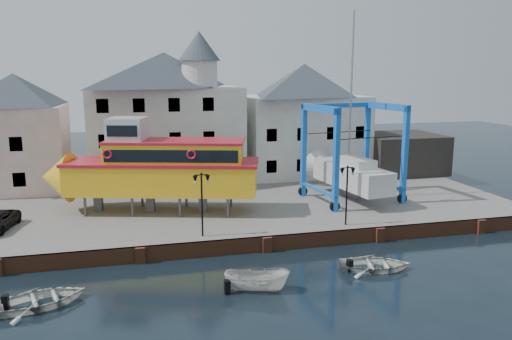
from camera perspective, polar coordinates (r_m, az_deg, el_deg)
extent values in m
plane|color=black|center=(32.79, 1.25, -9.31)|extent=(140.00, 140.00, 0.00)
cube|color=slate|center=(42.85, -2.58, -3.63)|extent=(44.00, 22.00, 1.00)
cube|color=brown|center=(32.72, 1.20, -8.42)|extent=(44.00, 0.25, 1.00)
cube|color=brown|center=(31.56, -13.09, -9.48)|extent=(0.60, 0.36, 1.00)
cube|color=brown|center=(32.57, 1.28, -8.52)|extent=(0.60, 0.36, 1.00)
cube|color=brown|center=(35.40, 13.98, -7.22)|extent=(0.60, 0.36, 1.00)
cube|color=brown|center=(39.67, 24.32, -5.89)|extent=(0.60, 0.36, 1.00)
cube|color=#C4A290|center=(49.12, -25.44, 2.26)|extent=(8.00, 7.00, 7.50)
pyramid|color=#373E47|center=(48.67, -25.95, 8.26)|extent=(8.00, 7.00, 2.80)
cube|color=black|center=(46.04, -25.43, -1.00)|extent=(1.00, 0.08, 1.20)
cube|color=black|center=(45.55, -25.75, 2.69)|extent=(1.00, 0.08, 1.20)
cube|color=beige|center=(48.59, -10.19, 3.99)|extent=(14.00, 8.00, 9.00)
pyramid|color=#373E47|center=(48.21, -10.45, 11.20)|extent=(14.00, 8.00, 3.20)
cube|color=black|center=(45.12, -16.71, -0.60)|extent=(1.00, 0.08, 1.20)
cube|color=black|center=(45.06, -12.90, -0.42)|extent=(1.00, 0.08, 1.20)
cube|color=black|center=(45.19, -9.10, -0.24)|extent=(1.00, 0.08, 1.20)
cube|color=black|center=(45.52, -5.33, -0.06)|extent=(1.00, 0.08, 1.20)
cube|color=black|center=(44.62, -16.93, 3.17)|extent=(1.00, 0.08, 1.20)
cube|color=black|center=(44.56, -13.07, 3.36)|extent=(1.00, 0.08, 1.20)
cube|color=black|center=(44.69, -9.22, 3.53)|extent=(1.00, 0.08, 1.20)
cube|color=black|center=(45.03, -5.40, 3.68)|extent=(1.00, 0.08, 1.20)
cube|color=black|center=(44.32, -17.15, 7.01)|extent=(1.00, 0.08, 1.20)
cube|color=black|center=(44.26, -13.24, 7.20)|extent=(1.00, 0.08, 1.20)
cube|color=black|center=(44.39, -9.34, 7.36)|extent=(1.00, 0.08, 1.20)
cube|color=black|center=(44.73, -5.48, 7.49)|extent=(1.00, 0.08, 1.20)
cylinder|color=beige|center=(46.11, -6.45, 10.82)|extent=(3.20, 3.20, 2.40)
cone|color=#373E47|center=(46.16, -6.53, 13.92)|extent=(3.80, 3.80, 2.60)
cube|color=beige|center=(51.93, 5.42, 4.03)|extent=(12.00, 8.00, 8.00)
pyramid|color=#373E47|center=(51.52, 5.54, 10.22)|extent=(12.00, 8.00, 3.20)
cube|color=black|center=(47.24, 1.79, 0.40)|extent=(1.00, 0.08, 1.20)
cube|color=black|center=(48.12, 5.23, 0.56)|extent=(1.00, 0.08, 1.20)
cube|color=black|center=(49.17, 8.54, 0.71)|extent=(1.00, 0.08, 1.20)
cube|color=black|center=(50.38, 11.70, 0.85)|extent=(1.00, 0.08, 1.20)
cube|color=black|center=(46.76, 1.81, 4.01)|extent=(1.00, 0.08, 1.20)
cube|color=black|center=(47.65, 5.29, 4.10)|extent=(1.00, 0.08, 1.20)
cube|color=black|center=(48.71, 8.64, 4.18)|extent=(1.00, 0.08, 1.20)
cube|color=black|center=(49.93, 11.83, 4.24)|extent=(1.00, 0.08, 1.20)
cube|color=black|center=(54.56, 16.06, 1.86)|extent=(8.00, 7.00, 4.00)
cylinder|color=black|center=(32.23, -6.19, -4.13)|extent=(0.12, 0.12, 4.00)
cube|color=black|center=(31.75, -6.27, -0.56)|extent=(0.90, 0.06, 0.06)
sphere|color=black|center=(31.74, -6.27, -0.44)|extent=(0.16, 0.16, 0.16)
cone|color=black|center=(31.76, -6.97, -1.08)|extent=(0.32, 0.32, 0.45)
sphere|color=silver|center=(31.80, -6.96, -1.39)|extent=(0.18, 0.18, 0.18)
cone|color=black|center=(31.86, -5.54, -1.00)|extent=(0.32, 0.32, 0.45)
sphere|color=silver|center=(31.90, -5.54, -1.32)|extent=(0.18, 0.18, 0.18)
cylinder|color=black|center=(34.92, 10.31, -3.04)|extent=(0.12, 0.12, 4.00)
cube|color=black|center=(34.48, 10.43, 0.26)|extent=(0.90, 0.06, 0.06)
sphere|color=black|center=(34.46, 10.44, 0.38)|extent=(0.16, 0.16, 0.16)
cone|color=black|center=(34.37, 9.81, -0.21)|extent=(0.32, 0.32, 0.45)
sphere|color=silver|center=(34.41, 9.80, -0.50)|extent=(0.18, 0.18, 0.18)
cone|color=black|center=(34.69, 11.02, -0.15)|extent=(0.32, 0.32, 0.45)
sphere|color=silver|center=(34.73, 11.01, -0.44)|extent=(0.18, 0.18, 0.18)
cylinder|color=#59595E|center=(38.84, -18.95, -3.92)|extent=(0.25, 0.25, 1.50)
cylinder|color=#59595E|center=(41.39, -17.59, -2.92)|extent=(0.25, 0.25, 1.50)
cylinder|color=#59595E|center=(37.74, -13.95, -4.07)|extent=(0.25, 0.25, 1.50)
cylinder|color=#59595E|center=(40.36, -12.88, -3.02)|extent=(0.25, 0.25, 1.50)
cylinder|color=#59595E|center=(36.95, -8.69, -4.19)|extent=(0.25, 0.25, 1.50)
cylinder|color=#59595E|center=(39.61, -7.96, -3.11)|extent=(0.25, 0.25, 1.50)
cylinder|color=#59595E|center=(36.47, -3.25, -4.28)|extent=(0.25, 0.25, 1.50)
cylinder|color=#59595E|center=(39.17, -2.89, -3.18)|extent=(0.25, 0.25, 1.50)
cube|color=#59595E|center=(39.94, -17.57, -3.42)|extent=(0.71, 0.65, 1.50)
cube|color=#59595E|center=(38.80, -11.97, -3.56)|extent=(0.71, 0.65, 1.50)
cube|color=#59595E|center=(38.04, -6.08, -3.67)|extent=(0.71, 0.65, 1.50)
cube|color=yellow|center=(38.14, -10.62, -0.90)|extent=(14.54, 7.47, 2.21)
cone|color=yellow|center=(40.67, -21.86, -0.77)|extent=(3.16, 4.26, 3.81)
cube|color=red|center=(37.91, -10.68, 0.88)|extent=(14.87, 7.71, 0.22)
cube|color=yellow|center=(37.58, -9.23, 1.93)|extent=(10.57, 6.00, 1.60)
cube|color=black|center=(35.90, -9.76, 1.55)|extent=(9.28, 2.67, 0.90)
cube|color=black|center=(39.26, -8.75, 2.41)|extent=(9.28, 2.67, 0.90)
cube|color=red|center=(37.45, -9.27, 3.27)|extent=(10.79, 6.15, 0.18)
cube|color=silver|center=(38.18, -14.50, 4.46)|extent=(3.21, 3.21, 1.82)
cube|color=black|center=(36.90, -15.08, 4.32)|extent=(2.12, 0.65, 0.80)
torus|color=red|center=(37.00, -16.64, 1.76)|extent=(0.71, 0.33, 0.70)
torus|color=red|center=(35.55, -7.40, 1.77)|extent=(0.71, 0.33, 0.70)
cube|color=blue|center=(37.71, 9.15, 1.03)|extent=(0.45, 0.45, 7.82)
cylinder|color=black|center=(38.49, 8.99, -4.13)|extent=(0.81, 0.39, 0.78)
cube|color=blue|center=(42.15, 5.46, 2.20)|extent=(0.45, 0.45, 7.82)
cylinder|color=black|center=(42.85, 5.37, -2.44)|extent=(0.81, 0.39, 0.78)
cube|color=blue|center=(41.34, 16.63, 1.60)|extent=(0.45, 0.45, 7.82)
cylinder|color=black|center=(42.05, 16.36, -3.13)|extent=(0.81, 0.39, 0.78)
cube|color=blue|center=(45.42, 12.52, 2.65)|extent=(0.45, 0.45, 7.82)
cylinder|color=black|center=(46.07, 12.33, -1.68)|extent=(0.81, 0.39, 0.78)
cube|color=blue|center=(39.46, 7.34, 6.97)|extent=(1.23, 5.58, 0.55)
cube|color=blue|center=(40.47, 7.11, -2.25)|extent=(1.11, 5.56, 0.23)
cube|color=blue|center=(42.94, 14.72, 7.04)|extent=(1.23, 5.58, 0.55)
cube|color=blue|center=(43.87, 14.30, -1.45)|extent=(1.11, 5.56, 0.23)
cube|color=blue|center=(43.29, 9.27, 7.30)|extent=(6.68, 1.40, 0.39)
cube|color=silver|center=(41.89, 10.89, -0.65)|extent=(3.80, 8.67, 1.79)
cone|color=silver|center=(46.03, 7.51, 0.53)|extent=(2.81, 2.15, 2.57)
cube|color=#59595E|center=(42.17, 10.83, -2.36)|extent=(0.57, 2.03, 0.78)
cube|color=silver|center=(41.20, 11.38, 0.87)|extent=(2.27, 3.58, 0.67)
cylinder|color=#99999E|center=(41.50, 10.83, 9.05)|extent=(0.18, 0.18, 12.28)
cube|color=black|center=(39.69, 12.67, 3.61)|extent=(6.05, 1.04, 0.05)
cube|color=black|center=(43.01, 9.59, 4.30)|extent=(6.05, 1.04, 0.05)
imported|color=silver|center=(27.41, 0.08, -13.61)|extent=(3.76, 2.36, 1.36)
imported|color=silver|center=(30.86, 13.39, -10.99)|extent=(4.78, 3.93, 0.86)
imported|color=silver|center=(27.99, -23.37, -14.05)|extent=(5.11, 4.28, 0.91)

